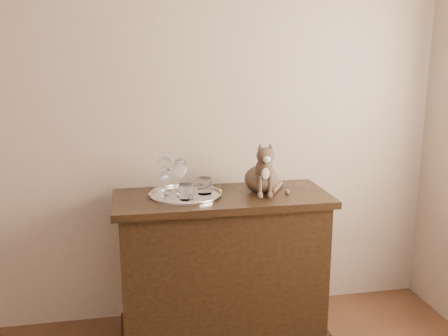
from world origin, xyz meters
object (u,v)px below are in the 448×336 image
Objects in this scene: wine_glass_c at (165,182)px; tumbler_b at (186,192)px; wine_glass_b at (181,175)px; tray at (186,195)px; wine_glass_a at (165,174)px; wine_glass_d at (180,178)px; cat at (262,166)px; tumbler_c at (205,186)px; sideboard at (222,266)px.

tumbler_b is at bearing -33.29° from wine_glass_c.
wine_glass_b is 1.14× the size of wine_glass_c.
wine_glass_b is at bearing 101.49° from tray.
wine_glass_b is (0.09, 0.00, -0.01)m from wine_glass_a.
wine_glass_c is 0.09m from wine_glass_d.
wine_glass_a is 0.70× the size of cat.
cat reaches higher than tumbler_c.
tumbler_c reaches higher than tumbler_b.
wine_glass_a is at bearing 147.40° from tray.
tumbler_c is at bearing -173.17° from cat.
sideboard is at bearing -12.00° from tumbler_c.
wine_glass_b is 0.18m from tumbler_b.
tray is 0.13m from wine_glass_b.
sideboard is 13.43× the size of tumbler_c.
tumbler_c is at bearing 7.20° from wine_glass_c.
tumbler_c is at bearing -17.96° from wine_glass_a.
wine_glass_d is at bearing 103.21° from tumbler_b.
wine_glass_a reaches higher than tray.
tumbler_b is at bearing -161.30° from cat.
wine_glass_b is at bearing 148.72° from tumbler_c.
tumbler_b is (-0.01, -0.10, 0.05)m from tray.
wine_glass_b reaches higher than wine_glass_c.
wine_glass_a is 2.44× the size of tumbler_b.
tray reaches higher than sideboard.
wine_glass_d is 0.14m from tumbler_c.
cat is at bearing 3.68° from wine_glass_c.
wine_glass_d is at bearing 177.02° from sideboard.
tray is at bearing 179.79° from tumbler_c.
tumbler_c is (0.13, 0.01, -0.05)m from wine_glass_d.
tumbler_c is (0.12, -0.07, -0.05)m from wine_glass_b.
tumbler_c is at bearing -0.21° from tray.
wine_glass_a is (-0.11, 0.07, 0.11)m from tray.
wine_glass_c is at bearing -178.66° from sideboard.
tray is at bearing -32.60° from wine_glass_a.
tray is 0.11m from wine_glass_d.
tumbler_b is (0.10, -0.17, -0.06)m from wine_glass_a.
wine_glass_a is 0.11m from wine_glass_d.
cat is at bearing 13.21° from tumbler_b.
tray is at bearing 17.22° from wine_glass_d.
tumbler_b reaches higher than sideboard.
tumbler_c is at bearing 3.54° from wine_glass_d.
tray is at bearing -173.54° from cat.
wine_glass_a reaches higher than wine_glass_b.
wine_glass_b is at bearing 177.17° from cat.
wine_glass_b is 0.46m from cat.
wine_glass_c is at bearing -167.08° from wine_glass_d.
wine_glass_d reaches higher than tray.
wine_glass_c is 1.92× the size of tumbler_c.
wine_glass_c is at bearing 146.71° from tumbler_b.
tray is 0.17m from wine_glass_a.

